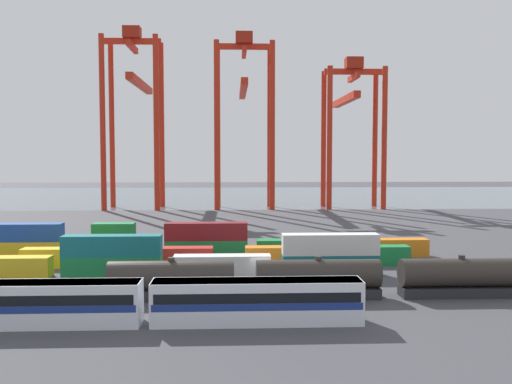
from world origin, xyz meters
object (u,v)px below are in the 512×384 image
shipping_container_12 (114,249)px  gantry_crane_west (135,101)px  freight_tank_row (318,278)px  shipping_container_7 (168,257)px  shipping_container_1 (113,266)px  gantry_crane_central (244,104)px  gantry_crane_east (351,117)px  passenger_train (146,301)px  shipping_container_14 (206,249)px

shipping_container_12 → gantry_crane_west: gantry_crane_west is taller
freight_tank_row → shipping_container_7: size_ratio=3.62×
shipping_container_1 → gantry_crane_central: bearing=78.9°
shipping_container_1 → shipping_container_12: size_ratio=2.00×
freight_tank_row → gantry_crane_east: bearing=76.0°
passenger_train → shipping_container_1: (-7.23, 19.72, -0.84)m
shipping_container_1 → gantry_crane_east: 107.89m
shipping_container_1 → shipping_container_14: same height
freight_tank_row → gantry_crane_west: gantry_crane_west is taller
shipping_container_7 → shipping_container_1: bearing=-134.6°
passenger_train → gantry_crane_east: bearing=69.2°
passenger_train → shipping_container_1: size_ratio=3.18×
shipping_container_7 → gantry_crane_east: bearing=63.2°
freight_tank_row → shipping_container_7: freight_tank_row is taller
freight_tank_row → shipping_container_7: bearing=135.4°
shipping_container_7 → shipping_container_12: size_ratio=2.00×
freight_tank_row → shipping_container_7: 24.91m
passenger_train → gantry_crane_east: 122.33m
gantry_crane_central → shipping_container_14: bearing=-95.1°
shipping_container_1 → gantry_crane_east: (49.75, 92.36, 25.19)m
gantry_crane_central → gantry_crane_east: bearing=-1.2°
shipping_container_12 → gantry_crane_west: bearing=97.6°
gantry_crane_east → passenger_train: bearing=-110.8°
shipping_container_12 → gantry_crane_east: (52.21, 79.88, 25.19)m
shipping_container_7 → gantry_crane_east: 99.76m
passenger_train → shipping_container_14: 32.44m
freight_tank_row → shipping_container_12: bearing=138.0°
shipping_container_12 → freight_tank_row: bearing=-42.0°
passenger_train → gantry_crane_central: (11.06, 112.76, 27.96)m
passenger_train → shipping_container_12: 33.64m
passenger_train → gantry_crane_west: (-20.41, 112.43, 28.68)m
passenger_train → shipping_container_1: bearing=110.1°
freight_tank_row → shipping_container_14: freight_tank_row is taller
shipping_container_7 → gantry_crane_central: 92.25m
shipping_container_14 → gantry_crane_west: (-24.21, 80.22, 29.52)m
passenger_train → gantry_crane_east: gantry_crane_east is taller
shipping_container_14 → gantry_crane_east: (38.72, 79.88, 25.19)m
shipping_container_1 → gantry_crane_east: size_ratio=0.28×
shipping_container_1 → gantry_crane_central: 99.10m
shipping_container_12 → gantry_crane_central: 88.02m
shipping_container_7 → shipping_container_14: same height
gantry_crane_east → shipping_container_1: bearing=-118.3°
shipping_container_14 → gantry_crane_central: gantry_crane_central is taller
shipping_container_12 → shipping_container_7: bearing=-35.9°
freight_tank_row → shipping_container_12: size_ratio=7.25×
freight_tank_row → gantry_crane_east: 109.51m
freight_tank_row → gantry_crane_central: gantry_crane_central is taller
shipping_container_14 → gantry_crane_east: gantry_crane_east is taller
shipping_container_7 → gantry_crane_central: size_ratio=0.24×
shipping_container_1 → gantry_crane_east: gantry_crane_east is taller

